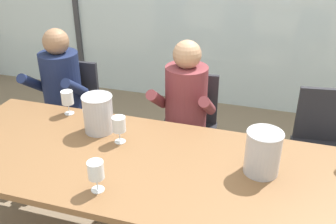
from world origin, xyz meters
The scene contains 12 objects.
ground centered at (0.00, 1.00, 0.00)m, with size 14.00×14.00×0.00m, color #847056.
dining_table centered at (0.00, 0.00, 0.67)m, with size 2.63×0.97×0.73m.
chair_near_curtain centered at (-1.04, 0.89, 0.52)m, with size 0.46×0.46×0.89m.
chair_left_of_center centered at (0.01, 0.90, 0.52)m, with size 0.48×0.48×0.89m.
chair_center centered at (1.03, 0.91, 0.52)m, with size 0.50×0.50×0.89m.
person_navy_polo centered at (-1.08, 0.76, 0.69)m, with size 0.47×0.62×1.21m.
person_maroon_top centered at (-0.01, 0.76, 0.69)m, with size 0.46×0.61×1.21m.
ice_bucket_primary centered at (0.62, 0.09, 0.86)m, with size 0.20×0.20×0.25m.
ice_bucket_secondary centered at (-0.44, 0.24, 0.86)m, with size 0.20×0.20×0.25m.
wine_glass_by_left_taster centered at (-0.25, 0.15, 0.85)m, with size 0.08×0.08×0.17m.
wine_glass_near_bucket centered at (-0.75, 0.40, 0.85)m, with size 0.08×0.08×0.17m.
wine_glass_by_right_taster centered at (-0.18, -0.32, 0.85)m, with size 0.08×0.08×0.17m.
Camera 1 is at (0.63, -1.70, 2.00)m, focal length 40.69 mm.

